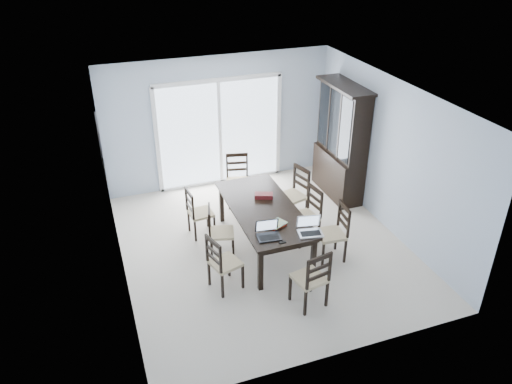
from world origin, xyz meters
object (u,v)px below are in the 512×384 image
laptop_dark (269,234)px  hot_tub (177,145)px  china_hutch (341,143)px  chair_end_far (238,174)px  cell_phone (283,242)px  dining_table (264,212)px  chair_end_near (314,274)px  laptop_silver (311,231)px  game_box (264,196)px  chair_right_far (296,188)px  chair_right_near (337,226)px  chair_left_near (220,258)px  chair_right_mid (309,209)px  chair_left_mid (216,226)px  chair_left_far (196,208)px

laptop_dark → hot_tub: (-0.45, 4.40, -0.35)m
china_hutch → chair_end_far: 2.04m
cell_phone → dining_table: bearing=85.9°
chair_end_near → laptop_silver: bearing=58.2°
chair_end_near → laptop_dark: chair_end_near is taller
game_box → chair_right_far: bearing=25.8°
chair_right_near → chair_right_far: size_ratio=0.95×
chair_left_near → laptop_silver: (1.34, -0.14, 0.26)m
game_box → laptop_silver: bearing=-77.8°
chair_end_far → laptop_silver: 2.55m
chair_right_mid → hot_tub: chair_right_mid is taller
chair_end_far → laptop_silver: size_ratio=2.79×
chair_left_mid → cell_phone: size_ratio=9.89×
dining_table → chair_right_mid: (0.79, -0.02, -0.09)m
china_hutch → chair_left_mid: (-2.80, -1.20, -0.54)m
chair_left_mid → hot_tub: 3.54m
chair_right_near → chair_end_far: bearing=27.0°
chair_left_far → chair_right_near: size_ratio=0.93×
chair_left_near → chair_left_far: (0.01, 1.51, -0.02)m
chair_left_near → chair_right_near: (1.94, 0.15, 0.02)m
dining_table → chair_right_far: size_ratio=1.93×
chair_left_near → chair_right_mid: size_ratio=0.95×
chair_end_near → chair_end_far: bearing=79.9°
chair_left_near → chair_right_near: 1.95m
laptop_dark → china_hutch: bearing=49.7°
chair_end_near → cell_phone: size_ratio=10.58×
china_hutch → laptop_silver: (-1.64, -2.18, -0.26)m
dining_table → hot_tub: (-0.67, 3.58, -0.22)m
chair_left_mid → laptop_dark: chair_left_mid is taller
dining_table → laptop_silver: bearing=-67.8°
chair_right_mid → laptop_dark: bearing=119.4°
china_hutch → chair_left_far: bearing=-169.8°
chair_left_near → chair_left_far: bearing=162.3°
china_hutch → chair_end_near: (-1.90, -2.85, -0.50)m
chair_right_near → laptop_dark: size_ratio=2.96×
chair_end_far → game_box: (0.04, -1.29, 0.20)m
chair_left_far → game_box: chair_left_far is taller
chair_end_far → game_box: chair_end_far is taller
china_hutch → chair_right_far: china_hutch is taller
cell_phone → hot_tub: bearing=98.2°
chair_left_far → cell_phone: (0.86, -1.71, 0.22)m
chair_right_mid → chair_left_far: bearing=58.5°
chair_left_near → chair_right_far: (1.83, 1.47, 0.05)m
dining_table → chair_right_near: size_ratio=2.02×
chair_end_near → game_box: (-0.01, 1.90, 0.22)m
laptop_silver → game_box: (-0.27, 1.24, -0.02)m
chair_right_mid → chair_end_far: bearing=15.4°
dining_table → laptop_silver: laptop_silver is taller
cell_phone → game_box: (0.20, 1.30, 0.03)m
chair_left_near → cell_phone: (0.87, -0.20, 0.20)m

